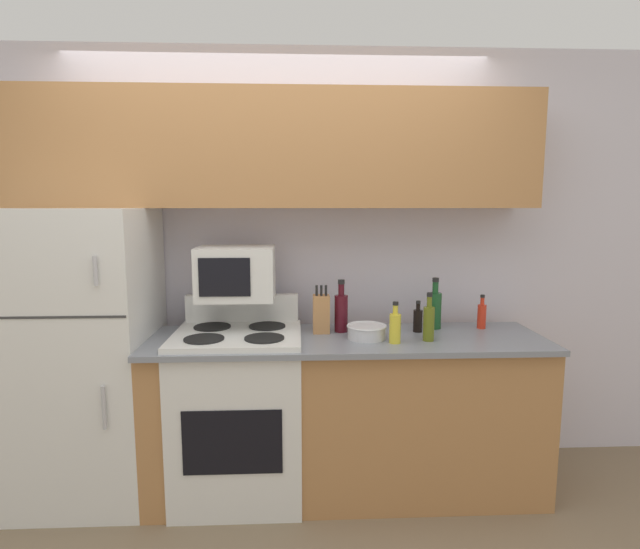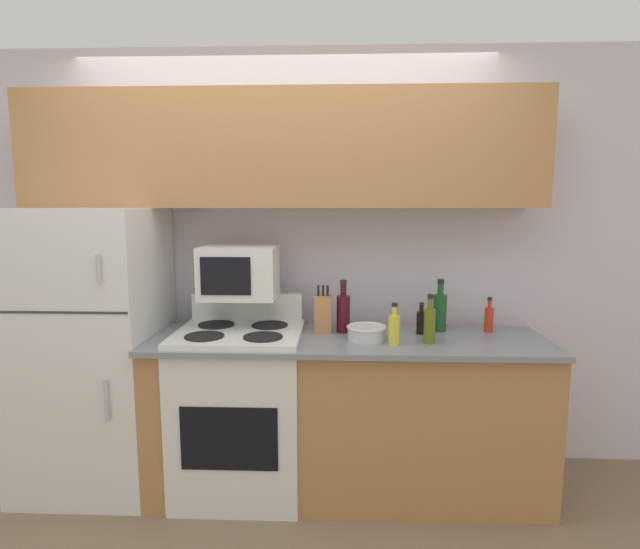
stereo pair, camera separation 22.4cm
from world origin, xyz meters
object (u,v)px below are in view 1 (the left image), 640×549
(knife_block, at_px, (321,314))
(bottle_olive_oil, at_px, (429,322))
(refrigerator, at_px, (82,354))
(bottle_soy_sauce, at_px, (418,320))
(stove, at_px, (239,411))
(bottle_wine_green, at_px, (435,309))
(bottle_wine_red, at_px, (341,311))
(bottle_cooking_spray, at_px, (395,327))
(bottle_hot_sauce, at_px, (482,315))
(bowl, at_px, (367,331))
(microwave, at_px, (236,273))

(knife_block, xyz_separation_m, bottle_olive_oil, (0.56, -0.20, -0.01))
(refrigerator, relative_size, knife_block, 5.87)
(refrigerator, height_order, bottle_soy_sauce, refrigerator)
(stove, distance_m, bottle_olive_oil, 1.16)
(stove, relative_size, bottle_olive_oil, 4.20)
(knife_block, height_order, bottle_wine_green, bottle_wine_green)
(bottle_soy_sauce, height_order, bottle_wine_red, bottle_wine_red)
(stove, bearing_deg, bottle_wine_green, 8.47)
(bottle_cooking_spray, height_order, bottle_hot_sauce, bottle_cooking_spray)
(bottle_wine_red, height_order, bottle_wine_green, same)
(bowl, distance_m, bottle_cooking_spray, 0.17)
(knife_block, bearing_deg, bottle_wine_green, 5.42)
(microwave, relative_size, bottle_olive_oil, 1.63)
(refrigerator, bearing_deg, bottle_hot_sauce, 2.27)
(bottle_soy_sauce, bearing_deg, microwave, 178.47)
(knife_block, bearing_deg, refrigerator, -178.28)
(knife_block, bearing_deg, bottle_cooking_spray, -32.37)
(bottle_wine_red, distance_m, bottle_hot_sauce, 0.83)
(refrigerator, height_order, stove, refrigerator)
(bowl, xyz_separation_m, bottle_wine_green, (0.43, 0.21, 0.08))
(refrigerator, xyz_separation_m, bottle_hot_sauce, (2.27, 0.09, 0.18))
(stove, distance_m, bottle_cooking_spray, 0.99)
(knife_block, height_order, bottle_cooking_spray, knife_block)
(bottle_cooking_spray, height_order, bottle_wine_green, bottle_wine_green)
(bottle_wine_red, bearing_deg, knife_block, -173.30)
(bowl, distance_m, bottle_soy_sauce, 0.34)
(bottle_hot_sauce, bearing_deg, bottle_cooking_spray, -153.16)
(stove, relative_size, microwave, 2.58)
(bowl, relative_size, bottle_hot_sauce, 1.09)
(refrigerator, bearing_deg, bottle_wine_red, 2.12)
(microwave, relative_size, bottle_cooking_spray, 1.92)
(refrigerator, relative_size, bottle_wine_green, 5.35)
(bottle_wine_red, bearing_deg, bottle_soy_sauce, -3.56)
(bottle_soy_sauce, bearing_deg, bottle_olive_oil, -86.09)
(bottle_cooking_spray, bearing_deg, bottle_soy_sauce, 52.00)
(knife_block, distance_m, bottle_wine_red, 0.12)
(stove, xyz_separation_m, bottle_olive_oil, (1.03, -0.10, 0.52))
(stove, xyz_separation_m, knife_block, (0.46, 0.11, 0.53))
(microwave, distance_m, bottle_wine_green, 1.17)
(bottle_cooking_spray, relative_size, bottle_olive_oil, 0.85)
(knife_block, relative_size, bottle_soy_sauce, 1.52)
(refrigerator, height_order, bottle_cooking_spray, refrigerator)
(knife_block, bearing_deg, bowl, -30.80)
(bottle_cooking_spray, relative_size, bottle_wine_green, 0.73)
(stove, distance_m, bottle_hot_sauce, 1.50)
(bowl, height_order, bottle_wine_green, bottle_wine_green)
(refrigerator, distance_m, bottle_hot_sauce, 2.28)
(refrigerator, xyz_separation_m, bottle_wine_red, (1.44, 0.05, 0.22))
(bottle_cooking_spray, xyz_separation_m, bottle_wine_red, (-0.26, 0.25, 0.03))
(knife_block, xyz_separation_m, bottle_wine_red, (0.11, 0.01, 0.01))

